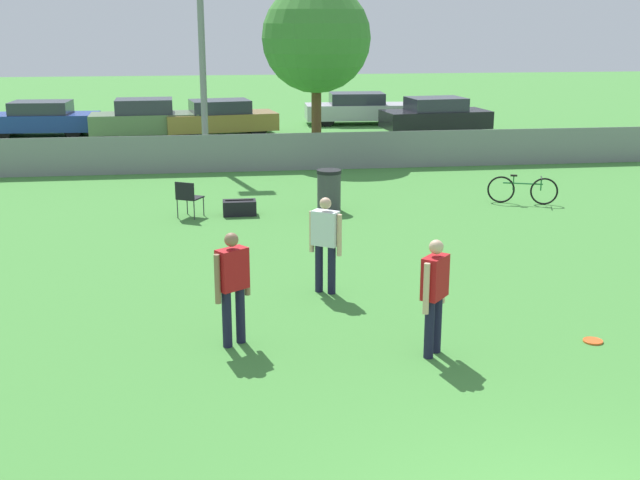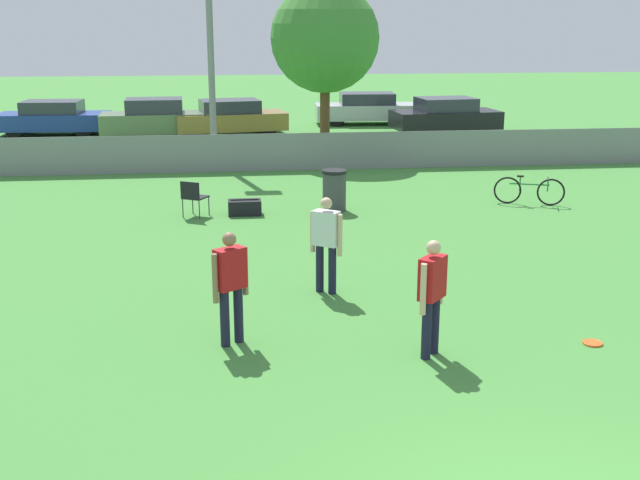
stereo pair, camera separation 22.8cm
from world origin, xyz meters
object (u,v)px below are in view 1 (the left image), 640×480
folding_chair_sideline (188,196)px  gear_bag_sideline (240,208)px  parked_car_dark (436,116)px  tree_near_pole (316,38)px  bicycle_sideline (523,190)px  parked_car_tan (220,118)px  frisbee_disc (593,341)px  parked_car_blue (42,119)px  light_pole (201,16)px  player_receiver_white (325,239)px  parked_car_silver (357,109)px  player_thrower_red (435,290)px  trash_bin (329,190)px  player_defender_red (233,281)px  parked_car_olive (145,119)px

folding_chair_sideline → gear_bag_sideline: folding_chair_sideline is taller
parked_car_dark → tree_near_pole: bearing=-145.1°
bicycle_sideline → parked_car_tan: 14.67m
parked_car_tan → parked_car_dark: bearing=-12.6°
frisbee_disc → parked_car_blue: size_ratio=0.06×
light_pole → player_receiver_white: size_ratio=4.62×
parked_car_silver → folding_chair_sideline: bearing=-110.2°
player_thrower_red → trash_bin: size_ratio=1.66×
tree_near_pole → trash_bin: size_ratio=5.71×
trash_bin → parked_car_tan: 13.13m
folding_chair_sideline → parked_car_silver: parked_car_silver is taller
folding_chair_sideline → gear_bag_sideline: 1.19m
player_receiver_white → player_defender_red: bearing=-92.7°
gear_bag_sideline → parked_car_olive: 13.31m
bicycle_sideline → parked_car_silver: parked_car_silver is taller
frisbee_disc → parked_car_olive: (-7.60, 21.10, 0.68)m
player_receiver_white → parked_car_blue: player_receiver_white is taller
bicycle_sideline → frisbee_disc: bearing=-85.2°
parked_car_olive → player_defender_red: bearing=-84.9°
gear_bag_sideline → tree_near_pole: bearing=70.6°
player_receiver_white → parked_car_blue: size_ratio=0.38×
bicycle_sideline → light_pole: bearing=157.3°
trash_bin → parked_car_tan: size_ratio=0.22×
folding_chair_sideline → player_defender_red: bearing=124.8°
player_receiver_white → frisbee_disc: player_receiver_white is taller
light_pole → bicycle_sideline: 11.08m
tree_near_pole → parked_car_tan: size_ratio=1.23×
trash_bin → parked_car_blue: parked_car_blue is taller
trash_bin → folding_chair_sideline: bearing=-174.9°
frisbee_disc → trash_bin: bearing=106.6°
player_receiver_white → parked_car_blue: bearing=147.9°
player_thrower_red → gear_bag_sideline: 8.60m
parked_car_blue → parked_car_dark: size_ratio=0.99×
tree_near_pole → player_defender_red: bearing=-101.6°
player_receiver_white → folding_chair_sideline: (-2.32, 5.48, -0.42)m
trash_bin → gear_bag_sideline: bearing=-175.0°
light_pole → trash_bin: light_pole is taller
player_thrower_red → parked_car_olive: size_ratio=0.39×
trash_bin → parked_car_olive: parked_car_olive is taller
frisbee_disc → parked_car_dark: bearing=80.3°
frisbee_disc → bicycle_sideline: size_ratio=0.17×
parked_car_dark → folding_chair_sideline: bearing=-132.1°
trash_bin → parked_car_olive: size_ratio=0.24×
gear_bag_sideline → parked_car_silver: size_ratio=0.17×
folding_chair_sideline → gear_bag_sideline: size_ratio=1.11×
parked_car_olive → player_thrower_red: bearing=-78.4°
trash_bin → light_pole: bearing=112.1°
player_defender_red → player_receiver_white: size_ratio=1.00×
parked_car_tan → player_receiver_white: bearing=-95.0°
player_thrower_red → bicycle_sideline: size_ratio=1.00×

